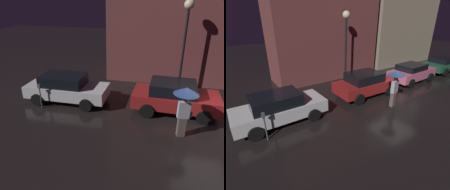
% 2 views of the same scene
% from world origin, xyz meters
% --- Properties ---
extents(ground_plane, '(60.00, 60.00, 0.00)m').
position_xyz_m(ground_plane, '(0.00, 0.00, 0.00)').
color(ground_plane, black).
extents(building_facade_left, '(8.60, 3.00, 10.08)m').
position_xyz_m(building_facade_left, '(-1.48, 6.50, 5.04)').
color(building_facade_left, brown).
rests_on(building_facade_left, ground).
extents(building_facade_right, '(8.41, 3.00, 10.88)m').
position_xyz_m(building_facade_right, '(7.52, 6.50, 5.44)').
color(building_facade_right, gray).
rests_on(building_facade_right, ground).
extents(parked_car_white, '(4.30, 1.95, 1.48)m').
position_xyz_m(parked_car_white, '(-6.99, 1.31, 0.77)').
color(parked_car_white, silver).
rests_on(parked_car_white, ground).
extents(parked_car_red, '(4.09, 2.04, 1.53)m').
position_xyz_m(parked_car_red, '(-1.42, 1.44, 0.80)').
color(parked_car_red, maroon).
rests_on(parked_car_red, ground).
extents(parked_car_pink, '(3.97, 1.95, 1.41)m').
position_xyz_m(parked_car_pink, '(3.31, 1.38, 0.76)').
color(parked_car_pink, '#DB6684').
rests_on(parked_car_pink, ground).
extents(parked_car_green, '(4.14, 2.02, 1.35)m').
position_xyz_m(parked_car_green, '(8.07, 1.39, 0.74)').
color(parked_car_green, '#1E5638').
rests_on(parked_car_green, ground).
extents(pedestrian_with_umbrella, '(0.96, 0.96, 2.13)m').
position_xyz_m(pedestrian_with_umbrella, '(-1.15, -0.62, 1.60)').
color(pedestrian_with_umbrella, '#66564C').
rests_on(pedestrian_with_umbrella, ground).
extents(parking_meter, '(0.12, 0.10, 1.30)m').
position_xyz_m(parking_meter, '(-7.90, 0.21, 0.80)').
color(parking_meter, '#4C5154').
rests_on(parking_meter, ground).
extents(street_lamp_near, '(0.52, 0.52, 5.09)m').
position_xyz_m(street_lamp_near, '(-1.10, 4.08, 3.83)').
color(street_lamp_near, black).
rests_on(street_lamp_near, ground).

